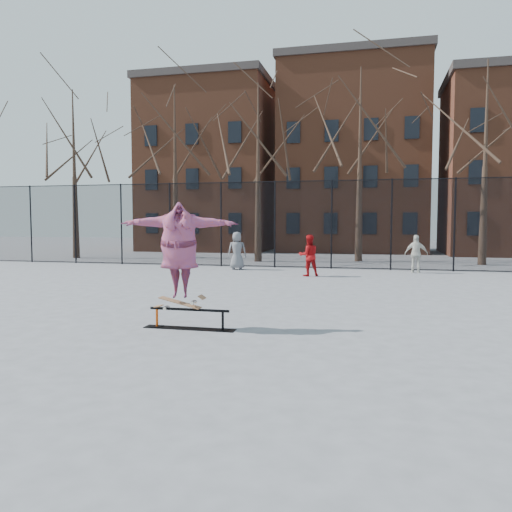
% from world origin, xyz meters
% --- Properties ---
extents(ground, '(100.00, 100.00, 0.00)m').
position_xyz_m(ground, '(0.00, 0.00, 0.00)').
color(ground, slate).
extents(skate_rail, '(1.88, 0.29, 0.41)m').
position_xyz_m(skate_rail, '(-0.45, -0.38, 0.16)').
color(skate_rail, black).
rests_on(skate_rail, ground).
extents(skateboard, '(0.93, 0.22, 0.11)m').
position_xyz_m(skateboard, '(-0.65, -0.38, 0.47)').
color(skateboard, '#915C3A').
rests_on(skateboard, skate_rail).
extents(skater, '(2.42, 1.20, 1.90)m').
position_xyz_m(skater, '(-0.65, -0.38, 1.47)').
color(skater, '#4A3E9B').
rests_on(skater, skateboard).
extents(bystander_grey, '(0.93, 0.73, 1.69)m').
position_xyz_m(bystander_grey, '(-2.84, 11.64, 0.84)').
color(bystander_grey, slate).
rests_on(bystander_grey, ground).
extents(bystander_red, '(0.96, 0.86, 1.62)m').
position_xyz_m(bystander_red, '(0.60, 9.74, 0.81)').
color(bystander_red, '#AD0F12').
rests_on(bystander_red, ground).
extents(bystander_white, '(0.96, 0.46, 1.58)m').
position_xyz_m(bystander_white, '(4.79, 12.00, 0.79)').
color(bystander_white, silver).
rests_on(bystander_white, ground).
extents(fence, '(34.03, 0.07, 4.00)m').
position_xyz_m(fence, '(-0.01, 13.00, 2.05)').
color(fence, black).
rests_on(fence, ground).
extents(tree_row, '(33.66, 7.46, 10.67)m').
position_xyz_m(tree_row, '(-0.25, 17.15, 7.36)').
color(tree_row, black).
rests_on(tree_row, ground).
extents(rowhouses, '(29.00, 7.00, 13.00)m').
position_xyz_m(rowhouses, '(0.72, 26.00, 6.06)').
color(rowhouses, brown).
rests_on(rowhouses, ground).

